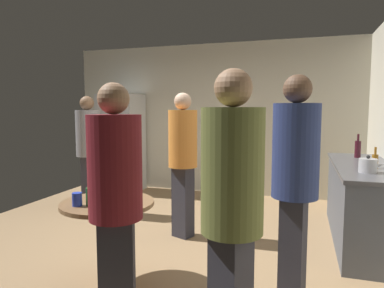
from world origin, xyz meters
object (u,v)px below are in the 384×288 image
(foreground_table, at_px, (108,213))
(plastic_cup_blue, at_px, (77,199))
(wine_bottle_on_counter, at_px, (358,149))
(person_in_olive_shirt, at_px, (232,203))
(beer_bottle_green, at_px, (90,196))
(person_in_gray_shirt, at_px, (88,145))
(beer_bottle_amber, at_px, (123,188))
(beer_bottle_brown, at_px, (95,188))
(kettle, at_px, (368,166))
(beer_bottle_on_counter, at_px, (375,161))
(person_in_navy_shirt, at_px, (295,175))
(beer_bottle_clear, at_px, (117,192))
(person_in_maroon_shirt, at_px, (116,194))
(person_in_orange_shirt, at_px, (183,153))
(refrigerator, at_px, (122,143))

(foreground_table, bearing_deg, plastic_cup_blue, -128.74)
(wine_bottle_on_counter, xyz_separation_m, person_in_olive_shirt, (-1.04, -3.10, 0.00))
(beer_bottle_green, distance_m, person_in_olive_shirt, 1.44)
(person_in_gray_shirt, bearing_deg, beer_bottle_amber, 11.29)
(beer_bottle_brown, bearing_deg, foreground_table, -29.40)
(plastic_cup_blue, height_order, person_in_gray_shirt, person_in_gray_shirt)
(beer_bottle_green, bearing_deg, foreground_table, 68.03)
(kettle, xyz_separation_m, plastic_cup_blue, (-2.38, -1.40, -0.18))
(kettle, height_order, beer_bottle_on_counter, beer_bottle_on_counter)
(beer_bottle_on_counter, relative_size, person_in_navy_shirt, 0.13)
(foreground_table, height_order, beer_bottle_clear, beer_bottle_clear)
(beer_bottle_green, height_order, person_in_maroon_shirt, person_in_maroon_shirt)
(person_in_gray_shirt, bearing_deg, kettle, 50.09)
(beer_bottle_on_counter, distance_m, person_in_olive_shirt, 2.49)
(person_in_maroon_shirt, bearing_deg, beer_bottle_clear, 7.52)
(beer_bottle_on_counter, bearing_deg, foreground_table, -147.37)
(wine_bottle_on_counter, relative_size, foreground_table, 0.39)
(beer_bottle_green, height_order, beer_bottle_clear, same)
(beer_bottle_amber, xyz_separation_m, plastic_cup_blue, (-0.22, -0.37, -0.03))
(beer_bottle_brown, height_order, person_in_gray_shirt, person_in_gray_shirt)
(beer_bottle_clear, xyz_separation_m, person_in_orange_shirt, (0.16, 1.26, 0.19))
(beer_bottle_brown, relative_size, person_in_maroon_shirt, 0.14)
(refrigerator, xyz_separation_m, person_in_maroon_shirt, (2.10, -3.84, 0.09))
(beer_bottle_green, bearing_deg, plastic_cup_blue, -158.47)
(refrigerator, bearing_deg, beer_bottle_brown, -64.83)
(beer_bottle_amber, height_order, person_in_gray_shirt, person_in_gray_shirt)
(beer_bottle_on_counter, height_order, person_in_gray_shirt, person_in_gray_shirt)
(refrigerator, relative_size, foreground_table, 2.25)
(person_in_maroon_shirt, xyz_separation_m, person_in_navy_shirt, (1.07, 0.73, 0.05))
(plastic_cup_blue, xyz_separation_m, person_in_maroon_shirt, (0.63, -0.46, 0.20))
(beer_bottle_green, bearing_deg, person_in_olive_shirt, -24.37)
(person_in_maroon_shirt, bearing_deg, foreground_table, 13.06)
(refrigerator, height_order, beer_bottle_green, refrigerator)
(beer_bottle_green, xyz_separation_m, person_in_olive_shirt, (1.30, -0.59, 0.20))
(beer_bottle_on_counter, bearing_deg, person_in_maroon_shirt, -130.80)
(beer_bottle_amber, bearing_deg, plastic_cup_blue, -121.04)
(beer_bottle_green, distance_m, beer_bottle_clear, 0.23)
(refrigerator, relative_size, wine_bottle_on_counter, 5.81)
(beer_bottle_brown, bearing_deg, person_in_navy_shirt, -1.15)
(beer_bottle_amber, distance_m, person_in_olive_shirt, 1.50)
(kettle, xyz_separation_m, beer_bottle_amber, (-2.16, -1.03, -0.15))
(foreground_table, relative_size, beer_bottle_green, 3.48)
(beer_bottle_green, bearing_deg, person_in_orange_shirt, 77.70)
(beer_bottle_amber, xyz_separation_m, beer_bottle_brown, (-0.25, -0.06, 0.00))
(wine_bottle_on_counter, bearing_deg, person_in_navy_shirt, -107.86)
(wine_bottle_on_counter, distance_m, plastic_cup_blue, 3.53)
(beer_bottle_clear, height_order, person_in_olive_shirt, person_in_olive_shirt)
(wine_bottle_on_counter, bearing_deg, foreground_table, -134.12)
(refrigerator, xyz_separation_m, person_in_olive_shirt, (2.86, -3.93, 0.12))
(beer_bottle_on_counter, xyz_separation_m, foreground_table, (-2.33, -1.49, -0.35))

